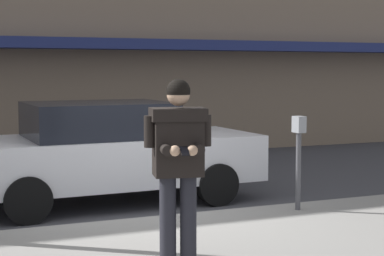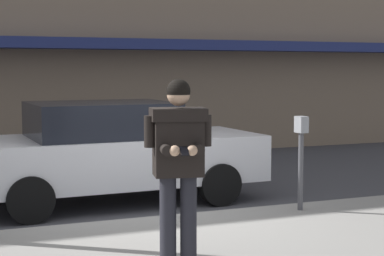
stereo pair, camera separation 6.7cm
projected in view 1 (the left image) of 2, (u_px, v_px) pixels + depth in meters
ground_plane at (142, 224)px, 8.46m from camera, size 80.00×80.00×0.00m
curb_paint_line at (210, 216)px, 8.89m from camera, size 28.00×0.12×0.01m
parked_sedan_mid at (107, 151)px, 9.73m from camera, size 4.55×2.02×1.54m
man_texting_on_phone at (178, 152)px, 6.10m from camera, size 0.64×0.63×1.81m
parking_meter at (299, 149)px, 8.60m from camera, size 0.12×0.18×1.27m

